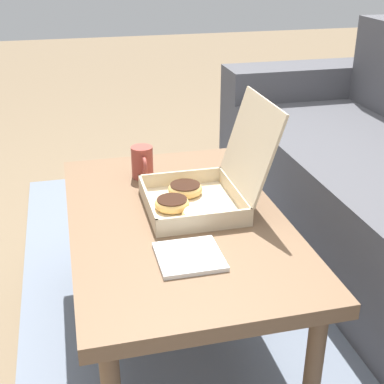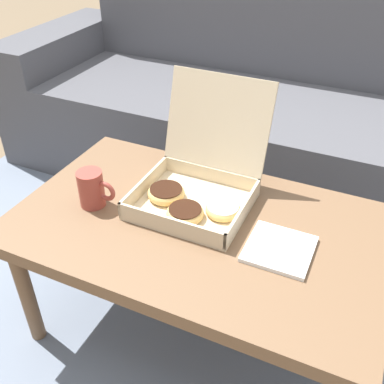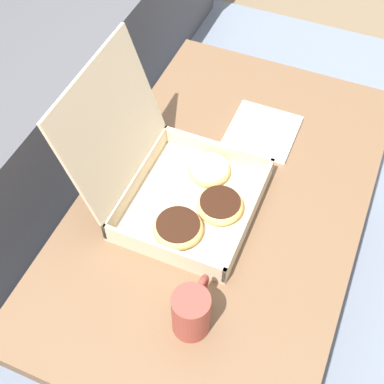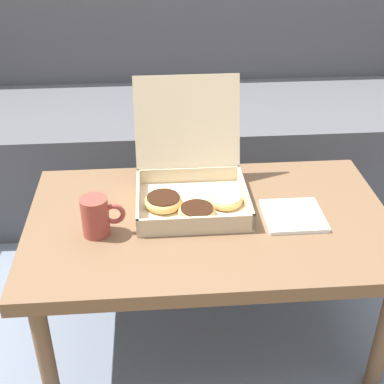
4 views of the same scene
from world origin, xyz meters
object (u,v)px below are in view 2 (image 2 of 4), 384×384
at_px(couch, 286,123).
at_px(coffee_mug, 92,189).
at_px(coffee_table, 198,235).
at_px(pastry_box, 196,184).

xyz_separation_m(couch, coffee_mug, (-0.30, -1.01, 0.20)).
bearing_deg(couch, coffee_mug, -106.45).
height_order(couch, coffee_table, couch).
bearing_deg(couch, pastry_box, -92.95).
bearing_deg(pastry_box, couch, 87.05).
bearing_deg(coffee_table, couch, 90.00).
xyz_separation_m(couch, coffee_table, (0.00, -0.96, 0.10)).
height_order(coffee_table, pastry_box, pastry_box).
distance_m(coffee_table, coffee_mug, 0.32).
bearing_deg(coffee_table, pastry_box, 117.09).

